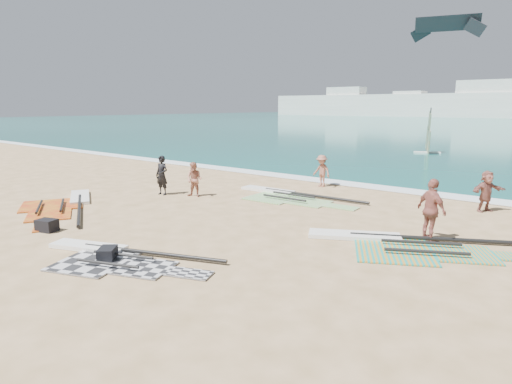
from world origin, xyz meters
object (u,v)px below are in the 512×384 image
Objects in this scene: rig_grey at (110,256)px; beachgoer_mid at (322,171)px; rig_green at (285,196)px; beachgoer_left at (194,180)px; rig_red at (65,205)px; beachgoer_right at (486,191)px; gear_bag_near at (47,225)px; person_wetsuit at (162,175)px; beachgoer_back at (432,210)px; gear_bag_far at (107,254)px; rig_orange at (402,244)px.

beachgoer_mid is (-0.75, 12.28, 0.73)m from rig_grey.
rig_green is 4.03m from beachgoer_left.
beachgoer_right reaches higher than rig_red.
rig_grey is 8.77× the size of gear_bag_near.
rig_red is at bearing 140.17° from rig_grey.
person_wetsuit reaches higher than beachgoer_right.
rig_grey is at bearing -2.57° from gear_bag_near.
rig_red is at bearing 51.18° from beachgoer_back.
gear_bag_far is (0.88, -9.33, 0.12)m from rig_green.
rig_orange is 3.65× the size of person_wetsuit.
beachgoer_back is at bearing -22.30° from rig_green.
rig_orange is 11.01m from person_wetsuit.
rig_red is 4.15m from person_wetsuit.
rig_grey is at bearing 11.04° from rig_red.
beachgoer_mid is at bearing 72.79° from rig_grey.
gear_bag_near is 0.39× the size of beachgoer_right.
gear_bag_near is at bearing -110.52° from rig_green.
rig_orange is 8.06m from gear_bag_far.
gear_bag_far is 0.33× the size of person_wetsuit.
person_wetsuit is at bearing -174.33° from beachgoer_left.
rig_grey is 9.10m from beachgoer_back.
gear_bag_far is (3.83, -0.31, -0.02)m from gear_bag_near.
gear_bag_far is 12.46m from beachgoer_mid.
gear_bag_far is at bearing -74.06° from beachgoer_mid.
rig_red is at bearing -108.52° from beachgoer_mid.
gear_bag_far is 0.31× the size of beachgoer_back.
beachgoer_back is at bearing 27.09° from rig_grey.
beachgoer_left reaches higher than gear_bag_near.
gear_bag_far is 9.13m from beachgoer_back.
gear_bag_far is at bearing -4.56° from gear_bag_near.
beachgoer_left is 6.37m from beachgoer_mid.
rig_orange is 1.10× the size of rig_red.
beachgoer_mid is (0.04, 3.09, 0.73)m from rig_green.
rig_orange is 1.40m from beachgoer_back.
rig_orange is at bearing -23.51° from beachgoer_left.
beachgoer_back is (6.83, -5.57, 0.15)m from beachgoer_mid.
beachgoer_mid reaches higher than gear_bag_far.
beachgoer_mid is 1.00× the size of beachgoer_right.
gear_bag_far reaches higher than rig_red.
person_wetsuit is (-10.97, 0.43, 0.82)m from rig_orange.
rig_red is at bearing -138.72° from beachgoer_left.
person_wetsuit reaches higher than rig_grey.
beachgoer_back is at bearing -27.11° from beachgoer_mid.
person_wetsuit is (-5.44, 6.30, 0.70)m from gear_bag_far.
rig_green is at bearing 123.89° from rig_orange.
rig_red is 3.12× the size of beachgoer_back.
rig_orange is at bearing 24.87° from rig_grey.
gear_bag_near is at bearing 65.76° from beachgoer_back.
beachgoer_mid is at bearing -7.09° from beachgoer_back.
gear_bag_near is at bearing 175.44° from gear_bag_far.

